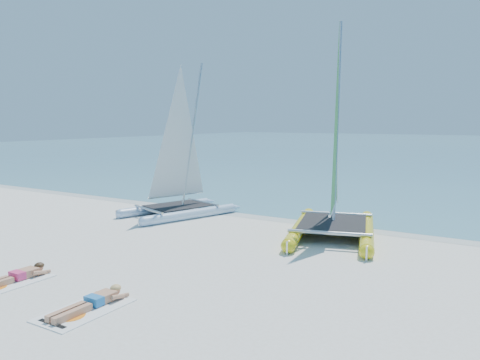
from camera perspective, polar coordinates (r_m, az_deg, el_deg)
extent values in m
plane|color=white|center=(13.20, -4.56, -8.99)|extent=(140.00, 140.00, 0.00)
cube|color=#69AEAF|center=(73.73, 25.42, 3.69)|extent=(140.00, 115.00, 0.01)
cube|color=silver|center=(17.81, 5.86, -4.72)|extent=(140.00, 1.40, 0.01)
cylinder|color=#C1D9FD|center=(19.27, -9.01, -3.33)|extent=(1.65, 3.93, 0.36)
cone|color=#C1D9FD|center=(20.47, -3.66, -2.63)|extent=(0.49, 0.60, 0.34)
cylinder|color=#C1D9FD|center=(17.77, -6.03, -4.17)|extent=(1.65, 3.93, 0.36)
cone|color=#C1D9FD|center=(19.07, -0.46, -3.35)|extent=(0.49, 0.60, 0.34)
cube|color=black|center=(18.47, -7.59, -3.11)|extent=(2.36, 2.66, 0.03)
cylinder|color=silver|center=(18.58, -5.85, 5.58)|extent=(0.43, 1.03, 5.56)
cylinder|color=yellow|center=(15.50, 7.32, -5.77)|extent=(1.71, 4.67, 0.42)
cone|color=yellow|center=(18.03, 8.47, -3.95)|extent=(0.55, 0.69, 0.40)
cylinder|color=yellow|center=(15.36, 15.20, -6.09)|extent=(1.71, 4.67, 0.42)
cone|color=yellow|center=(17.92, 15.22, -4.20)|extent=(0.55, 0.69, 0.40)
cube|color=black|center=(15.34, 11.26, -5.06)|extent=(2.68, 3.07, 0.03)
cylinder|color=silver|center=(15.84, 11.77, 7.18)|extent=(0.44, 1.23, 6.53)
cube|color=white|center=(12.12, -26.40, -11.18)|extent=(1.00, 1.85, 0.02)
cube|color=tan|center=(12.31, -24.72, -10.27)|extent=(0.36, 0.55, 0.17)
cube|color=#E93674|center=(12.20, -25.51, -10.44)|extent=(0.37, 0.22, 0.17)
sphere|color=tan|center=(12.50, -23.31, -9.74)|extent=(0.21, 0.21, 0.21)
ellipsoid|color=#362413|center=(12.49, -23.28, -9.56)|extent=(0.22, 0.24, 0.15)
cube|color=white|center=(9.95, -18.36, -14.81)|extent=(1.00, 1.85, 0.02)
cube|color=tan|center=(10.17, -16.49, -13.58)|extent=(0.36, 0.55, 0.17)
cube|color=#2273B9|center=(10.05, -17.36, -13.85)|extent=(0.37, 0.22, 0.17)
cube|color=tan|center=(9.71, -20.09, -14.98)|extent=(0.31, 0.85, 0.13)
sphere|color=tan|center=(10.39, -14.96, -12.83)|extent=(0.21, 0.21, 0.21)
ellipsoid|color=tan|center=(10.39, -14.92, -12.61)|extent=(0.22, 0.24, 0.15)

